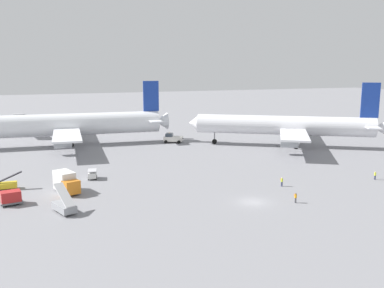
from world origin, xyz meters
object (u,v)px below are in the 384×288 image
(gse_stair_truck_yellow, at_px, (64,206))
(ground_crew_wing_walker_right, at_px, (375,175))
(airliner_being_pushed, at_px, (286,126))
(gse_catering_truck_tall, at_px, (66,182))
(ground_crew_ramp_agent_by_cones, at_px, (282,182))
(airliner_at_gate_left, at_px, (57,125))
(pushback_tug, at_px, (173,138))
(jet_bridge, at_px, (22,121))
(gse_container_dolly_flat, at_px, (11,197))
(gse_belt_loader_portside, at_px, (5,185))
(gse_baggage_cart_trailing, at_px, (92,174))
(ground_crew_marshaller_foreground, at_px, (296,198))

(gse_stair_truck_yellow, height_order, ground_crew_wing_walker_right, gse_stair_truck_yellow)
(airliner_being_pushed, distance_m, gse_catering_truck_tall, 62.40)
(airliner_being_pushed, distance_m, ground_crew_ramp_agent_by_cones, 39.80)
(airliner_at_gate_left, relative_size, gse_catering_truck_tall, 9.71)
(pushback_tug, bearing_deg, jet_bridge, 142.23)
(gse_container_dolly_flat, xyz_separation_m, gse_belt_loader_portside, (-1.17, 9.17, -0.35))
(gse_baggage_cart_trailing, bearing_deg, gse_belt_loader_portside, -174.03)
(gse_stair_truck_yellow, distance_m, ground_crew_wing_walker_right, 55.66)
(gse_container_dolly_flat, bearing_deg, jet_bridge, 88.33)
(gse_catering_truck_tall, bearing_deg, gse_belt_loader_portside, 149.31)
(airliner_at_gate_left, relative_size, ground_crew_wing_walker_right, 39.03)
(airliner_being_pushed, bearing_deg, gse_baggage_cart_trailing, -164.44)
(gse_baggage_cart_trailing, bearing_deg, gse_catering_truck_tall, -126.40)
(ground_crew_ramp_agent_by_cones, bearing_deg, ground_crew_marshaller_foreground, -110.83)
(airliner_being_pushed, bearing_deg, airliner_at_gate_left, 157.15)
(jet_bridge, bearing_deg, gse_catering_truck_tall, -84.69)
(gse_container_dolly_flat, bearing_deg, gse_catering_truck_tall, 22.11)
(gse_catering_truck_tall, xyz_separation_m, ground_crew_ramp_agent_by_cones, (35.56, -10.33, -0.90))
(ground_crew_marshaller_foreground, distance_m, jet_bridge, 95.74)
(gse_container_dolly_flat, xyz_separation_m, gse_baggage_cart_trailing, (13.86, 10.74, -0.31))
(gse_stair_truck_yellow, bearing_deg, gse_catering_truck_tall, 82.63)
(gse_catering_truck_tall, bearing_deg, ground_crew_ramp_agent_by_cones, -16.20)
(airliner_being_pushed, relative_size, gse_baggage_cart_trailing, 15.34)
(airliner_at_gate_left, bearing_deg, gse_container_dolly_flat, -102.38)
(airliner_at_gate_left, height_order, gse_catering_truck_tall, airliner_at_gate_left)
(gse_container_dolly_flat, distance_m, gse_baggage_cart_trailing, 17.54)
(ground_crew_ramp_agent_by_cones, bearing_deg, ground_crew_wing_walker_right, -8.24)
(gse_stair_truck_yellow, relative_size, gse_container_dolly_flat, 1.42)
(gse_catering_truck_tall, bearing_deg, gse_container_dolly_flat, -157.89)
(airliner_at_gate_left, xyz_separation_m, gse_container_dolly_flat, (-10.77, -49.05, -4.35))
(airliner_being_pushed, distance_m, gse_stair_truck_yellow, 67.85)
(airliner_at_gate_left, height_order, gse_belt_loader_portside, airliner_at_gate_left)
(gse_belt_loader_portside, distance_m, gse_baggage_cart_trailing, 15.11)
(airliner_being_pushed, xyz_separation_m, ground_crew_marshaller_foreground, (-25.97, -40.94, -4.70))
(airliner_being_pushed, distance_m, ground_crew_marshaller_foreground, 48.71)
(gse_container_dolly_flat, bearing_deg, ground_crew_marshaller_foreground, -20.78)
(airliner_being_pushed, xyz_separation_m, ground_crew_ramp_agent_by_cones, (-22.70, -32.35, -4.67))
(gse_container_dolly_flat, height_order, ground_crew_wing_walker_right, gse_container_dolly_flat)
(airliner_at_gate_left, relative_size, gse_stair_truck_yellow, 12.37)
(airliner_being_pushed, xyz_separation_m, gse_baggage_cart_trailing, (-52.89, -14.72, -4.66))
(gse_stair_truck_yellow, xyz_separation_m, gse_belt_loader_portside, (-8.33, 15.87, -0.20))
(gse_belt_loader_portside, height_order, ground_crew_wing_walker_right, gse_belt_loader_portside)
(gse_catering_truck_tall, bearing_deg, airliner_being_pushed, 20.70)
(ground_crew_wing_walker_right, bearing_deg, pushback_tug, 112.98)
(gse_baggage_cart_trailing, bearing_deg, gse_stair_truck_yellow, -110.99)
(gse_catering_truck_tall, height_order, ground_crew_marshaller_foreground, gse_catering_truck_tall)
(gse_catering_truck_tall, distance_m, ground_crew_marshaller_foreground, 37.44)
(airliner_at_gate_left, height_order, gse_stair_truck_yellow, airliner_at_gate_left)
(gse_stair_truck_yellow, bearing_deg, pushback_tug, 55.30)
(gse_belt_loader_portside, bearing_deg, gse_catering_truck_tall, -30.69)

